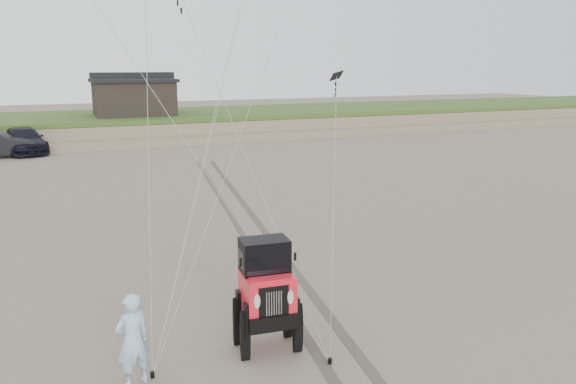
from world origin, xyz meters
name	(u,v)px	position (x,y,z in m)	size (l,w,h in m)	color
ground	(292,353)	(0.00, 0.00, 0.00)	(160.00, 160.00, 0.00)	#6B6054
dune_ridge	(109,127)	(0.00, 37.50, 0.82)	(160.00, 14.25, 1.73)	#7A6B54
cabin	(133,96)	(2.00, 37.00, 3.24)	(6.40, 5.40, 3.35)	black
truck_c	(24,141)	(-5.97, 30.93, 0.81)	(2.27, 5.59, 1.62)	black
jeep	(267,307)	(-0.40, 0.34, 0.92)	(2.13, 4.93, 1.84)	red
man	(133,340)	(-3.08, 0.03, 0.88)	(0.64, 0.42, 1.76)	#90B5DF
stake_main	(152,375)	(-2.76, 0.14, 0.06)	(0.08, 0.08, 0.12)	black
stake_aux	(330,361)	(0.51, -0.69, 0.06)	(0.08, 0.08, 0.12)	black
tire_tracks	(254,234)	(2.00, 8.00, 0.00)	(5.22, 29.74, 0.01)	#4C443D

